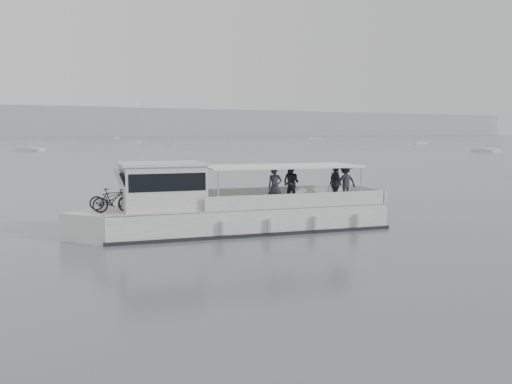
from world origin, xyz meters
TOP-DOWN VIEW (x-y plane):
  - ground at (0.00, 0.00)m, footprint 1400.00×1400.00m
  - tour_boat at (-4.28, -2.05)m, footprint 13.41×5.45m

SIDE VIEW (x-z plane):
  - ground at x=0.00m, z-range 0.00..0.00m
  - tour_boat at x=-4.28m, z-range -1.88..3.71m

